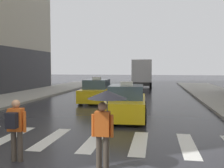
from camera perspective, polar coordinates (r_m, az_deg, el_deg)
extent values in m
cube|color=silver|center=(10.16, -21.50, -10.74)|extent=(0.50, 2.80, 0.01)
cube|color=silver|center=(9.47, -13.31, -11.64)|extent=(0.50, 2.80, 0.01)
cube|color=silver|center=(8.99, -4.01, -12.37)|extent=(0.50, 2.80, 0.01)
cube|color=silver|center=(8.77, 6.08, -12.81)|extent=(0.50, 2.80, 0.01)
cube|color=silver|center=(8.81, 16.40, -12.85)|extent=(0.50, 2.80, 0.01)
cube|color=yellow|center=(12.85, 3.27, -4.95)|extent=(2.00, 4.58, 0.84)
cube|color=#384C5B|center=(12.66, 3.26, -1.70)|extent=(1.69, 2.17, 0.64)
cube|color=silver|center=(12.63, 3.26, 0.15)|extent=(0.61, 0.27, 0.18)
cylinder|color=black|center=(14.29, 0.20, -5.00)|extent=(0.25, 0.67, 0.66)
cylinder|color=black|center=(14.19, 7.10, -5.09)|extent=(0.25, 0.67, 0.66)
cylinder|color=black|center=(11.65, -1.41, -6.99)|extent=(0.25, 0.67, 0.66)
cylinder|color=black|center=(11.53, 7.09, -7.14)|extent=(0.25, 0.67, 0.66)
cube|color=#F2EAB2|center=(15.14, 1.47, -3.47)|extent=(0.20, 0.05, 0.14)
cube|color=#F2EAB2|center=(15.06, 6.25, -3.52)|extent=(0.20, 0.05, 0.14)
cube|color=yellow|center=(18.70, -3.32, -2.23)|extent=(1.85, 4.52, 0.84)
cube|color=#384C5B|center=(18.54, -3.40, 0.01)|extent=(1.62, 2.12, 0.64)
cube|color=silver|center=(18.52, -3.40, 1.28)|extent=(0.60, 0.25, 0.18)
cylinder|color=black|center=(20.23, -4.86, -2.45)|extent=(0.23, 0.66, 0.66)
cylinder|color=black|center=(19.88, -0.07, -2.54)|extent=(0.23, 0.66, 0.66)
cylinder|color=black|center=(17.64, -6.99, -3.37)|extent=(0.23, 0.66, 0.66)
cylinder|color=black|center=(17.24, -1.51, -3.50)|extent=(0.23, 0.66, 0.66)
cube|color=#F2EAB2|center=(21.04, -3.66, -1.46)|extent=(0.20, 0.04, 0.14)
cube|color=#F2EAB2|center=(20.80, -0.28, -1.51)|extent=(0.20, 0.04, 0.14)
cube|color=#2D2D2D|center=(31.68, 6.74, 0.35)|extent=(1.95, 6.64, 0.40)
cube|color=silver|center=(34.93, 6.91, 2.71)|extent=(2.14, 1.85, 2.10)
cube|color=#384C5B|center=(35.85, 6.96, 3.32)|extent=(1.89, 0.08, 0.95)
cube|color=silver|center=(30.73, 6.71, 2.95)|extent=(2.31, 4.85, 2.50)
cylinder|color=black|center=(34.83, 5.24, 0.33)|extent=(0.30, 0.91, 0.90)
cylinder|color=black|center=(34.77, 8.53, 0.30)|extent=(0.30, 0.91, 0.90)
cylinder|color=black|center=(30.30, 4.76, -0.17)|extent=(0.30, 0.91, 0.90)
cylinder|color=black|center=(30.24, 8.54, -0.21)|extent=(0.30, 0.91, 0.90)
cylinder|color=#473D33|center=(6.57, -2.92, -14.80)|extent=(0.14, 0.14, 0.82)
cylinder|color=#473D33|center=(6.53, -1.32, -14.90)|extent=(0.14, 0.14, 0.82)
cube|color=#BF5119|center=(6.36, -2.14, -8.77)|extent=(0.36, 0.24, 0.60)
sphere|color=#9E7051|center=(6.28, -2.14, -5.03)|extent=(0.22, 0.22, 0.22)
cylinder|color=#BF5119|center=(6.42, -4.17, -9.12)|extent=(0.09, 0.09, 0.55)
cylinder|color=#BF5119|center=(6.33, -0.07, -9.30)|extent=(0.09, 0.09, 0.55)
cylinder|color=#4C4C4C|center=(6.28, -1.06, -6.14)|extent=(0.02, 0.02, 1.00)
cone|color=black|center=(6.22, -1.07, -2.33)|extent=(0.96, 0.96, 0.20)
cylinder|color=#473D33|center=(7.50, -20.93, -12.68)|extent=(0.14, 0.14, 0.82)
cylinder|color=#473D33|center=(7.41, -19.70, -12.85)|extent=(0.14, 0.14, 0.82)
cube|color=#BF5119|center=(7.29, -20.44, -7.40)|extent=(0.36, 0.24, 0.60)
sphere|color=#9E7051|center=(7.22, -20.52, -4.12)|extent=(0.22, 0.22, 0.22)
cylinder|color=#BF5119|center=(7.41, -21.99, -7.64)|extent=(0.09, 0.09, 0.55)
cylinder|color=#BF5119|center=(7.18, -18.83, -7.92)|extent=(0.09, 0.09, 0.55)
cube|color=black|center=(7.10, -21.35, -7.55)|extent=(0.28, 0.18, 0.40)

